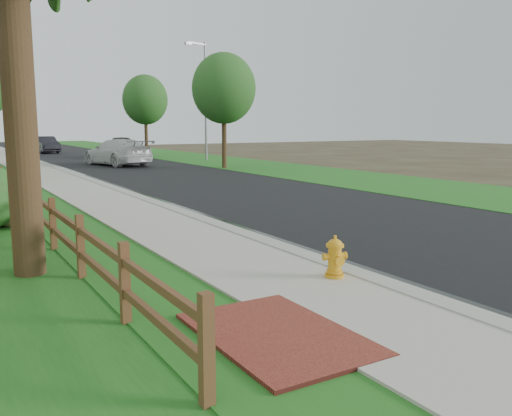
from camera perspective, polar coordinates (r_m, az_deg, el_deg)
ground at (r=8.67m, az=11.01°, el=-8.52°), size 120.00×120.00×0.00m
road at (r=42.46m, az=-16.82°, el=5.00°), size 8.00×90.00×0.02m
curb at (r=41.65m, az=-22.46°, el=4.71°), size 0.40×90.00×0.12m
wet_gutter at (r=41.71m, az=-21.98°, el=4.69°), size 0.50×90.00×0.00m
sidewalk at (r=41.49m, az=-24.23°, el=4.57°), size 2.20×90.00×0.10m
verge_far at (r=44.62m, az=-8.16°, el=5.46°), size 6.00×90.00×0.04m
brick_patch at (r=6.63m, az=2.25°, el=-13.37°), size 1.60×2.40×0.11m
ranch_fence at (r=12.85m, az=-21.56°, el=-0.50°), size 0.12×16.92×1.10m
fire_hydrant at (r=8.89m, az=8.30°, el=-5.24°), size 0.46×0.37×0.69m
white_suv at (r=34.92m, az=-14.39°, el=5.71°), size 3.42×6.00×1.64m
dark_car_mid at (r=43.03m, az=-13.99°, el=6.29°), size 3.28×5.29×1.68m
dark_car_far at (r=52.07m, az=-21.25°, el=6.23°), size 1.82×4.55×1.47m
streetlight at (r=38.52m, az=-5.50°, el=11.83°), size 1.83×0.74×8.14m
boulder at (r=14.77m, az=-23.88°, el=-0.54°), size 1.30×1.17×0.71m
tree_near_right at (r=31.78m, az=-3.42°, el=12.44°), size 3.68×3.68×6.62m
tree_mid_right at (r=44.14m, az=-11.59°, el=11.09°), size 3.53×3.53×6.40m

